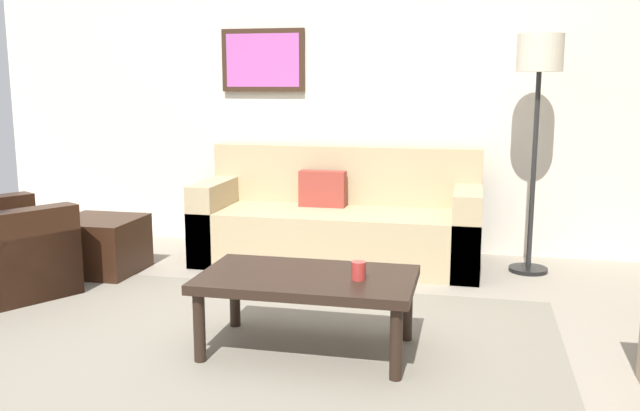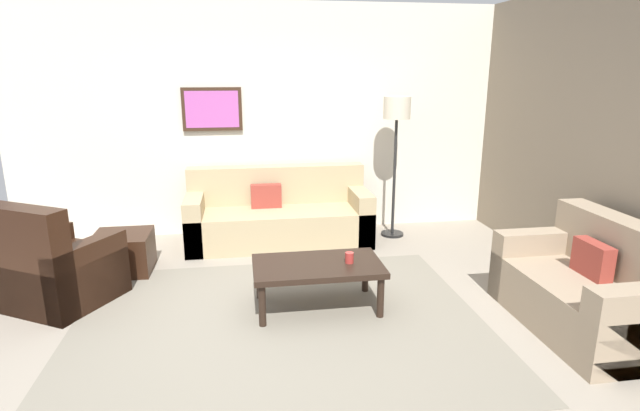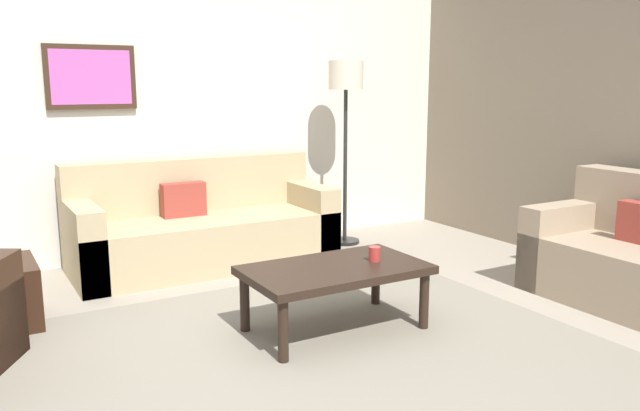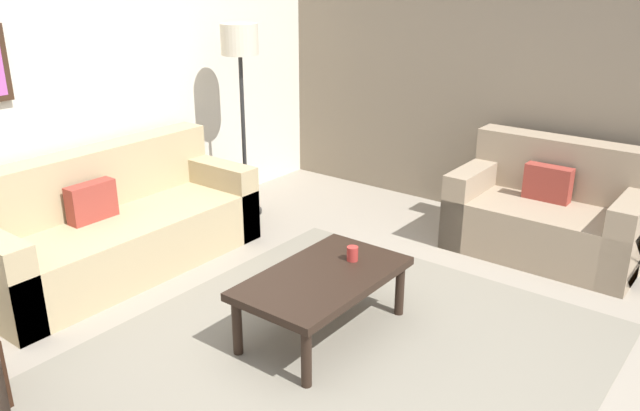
{
  "view_description": "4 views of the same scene",
  "coord_description": "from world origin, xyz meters",
  "px_view_note": "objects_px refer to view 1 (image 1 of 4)",
  "views": [
    {
      "loc": [
        1.17,
        -3.05,
        1.39
      ],
      "look_at": [
        0.36,
        0.52,
        0.72
      ],
      "focal_mm": 38.59,
      "sensor_mm": 36.0,
      "label": 1
    },
    {
      "loc": [
        -0.26,
        -3.72,
        2.0
      ],
      "look_at": [
        0.42,
        0.53,
        0.84
      ],
      "focal_mm": 28.24,
      "sensor_mm": 36.0,
      "label": 2
    },
    {
      "loc": [
        -1.61,
        -2.95,
        1.51
      ],
      "look_at": [
        0.35,
        0.43,
        0.76
      ],
      "focal_mm": 35.86,
      "sensor_mm": 36.0,
      "label": 3
    },
    {
      "loc": [
        -2.43,
        -1.86,
        2.17
      ],
      "look_at": [
        0.3,
        0.23,
        0.88
      ],
      "focal_mm": 35.98,
      "sensor_mm": 36.0,
      "label": 4
    }
  ],
  "objects_px": {
    "ottoman": "(100,245)",
    "lamp_standing": "(539,78)",
    "framed_artwork": "(263,60)",
    "cup": "(359,271)",
    "couch_main": "(340,222)",
    "coffee_table": "(307,284)"
  },
  "relations": [
    {
      "from": "lamp_standing",
      "to": "couch_main",
      "type": "bearing_deg",
      "value": 178.6
    },
    {
      "from": "ottoman",
      "to": "lamp_standing",
      "type": "height_order",
      "value": "lamp_standing"
    },
    {
      "from": "couch_main",
      "to": "cup",
      "type": "xyz_separation_m",
      "value": [
        0.46,
        -1.89,
        0.16
      ]
    },
    {
      "from": "framed_artwork",
      "to": "cup",
      "type": "bearing_deg",
      "value": -62.37
    },
    {
      "from": "couch_main",
      "to": "lamp_standing",
      "type": "xyz_separation_m",
      "value": [
        1.42,
        -0.03,
        1.11
      ]
    },
    {
      "from": "cup",
      "to": "lamp_standing",
      "type": "distance_m",
      "value": 2.3
    },
    {
      "from": "cup",
      "to": "lamp_standing",
      "type": "xyz_separation_m",
      "value": [
        0.96,
        1.86,
        0.95
      ]
    },
    {
      "from": "coffee_table",
      "to": "cup",
      "type": "distance_m",
      "value": 0.29
    },
    {
      "from": "couch_main",
      "to": "ottoman",
      "type": "xyz_separation_m",
      "value": [
        -1.65,
        -0.74,
        -0.1
      ]
    },
    {
      "from": "couch_main",
      "to": "cup",
      "type": "relative_size",
      "value": 23.08
    },
    {
      "from": "couch_main",
      "to": "ottoman",
      "type": "height_order",
      "value": "couch_main"
    },
    {
      "from": "ottoman",
      "to": "framed_artwork",
      "type": "xyz_separation_m",
      "value": [
        0.91,
        1.13,
        1.36
      ]
    },
    {
      "from": "couch_main",
      "to": "cup",
      "type": "height_order",
      "value": "couch_main"
    },
    {
      "from": "couch_main",
      "to": "lamp_standing",
      "type": "distance_m",
      "value": 1.81
    },
    {
      "from": "framed_artwork",
      "to": "lamp_standing",
      "type": "bearing_deg",
      "value": -11.31
    },
    {
      "from": "lamp_standing",
      "to": "cup",
      "type": "bearing_deg",
      "value": -117.33
    },
    {
      "from": "cup",
      "to": "coffee_table",
      "type": "bearing_deg",
      "value": 173.76
    },
    {
      "from": "ottoman",
      "to": "coffee_table",
      "type": "height_order",
      "value": "coffee_table"
    },
    {
      "from": "ottoman",
      "to": "cup",
      "type": "bearing_deg",
      "value": -28.73
    },
    {
      "from": "couch_main",
      "to": "lamp_standing",
      "type": "height_order",
      "value": "lamp_standing"
    },
    {
      "from": "ottoman",
      "to": "framed_artwork",
      "type": "height_order",
      "value": "framed_artwork"
    },
    {
      "from": "framed_artwork",
      "to": "ottoman",
      "type": "bearing_deg",
      "value": -128.85
    }
  ]
}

